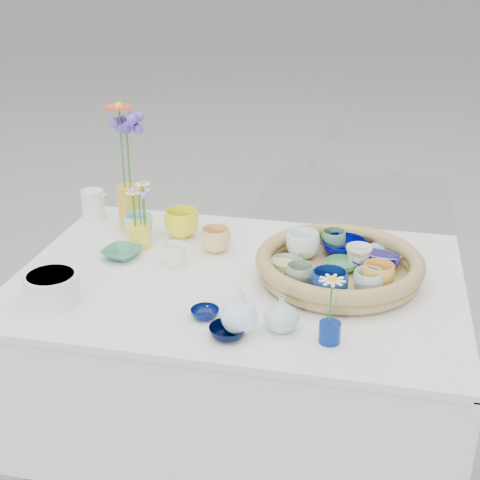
% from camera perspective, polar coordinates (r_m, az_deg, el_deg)
% --- Properties ---
extents(ground, '(80.00, 80.00, 0.00)m').
position_cam_1_polar(ground, '(2.36, -0.11, -19.80)').
color(ground, gray).
extents(display_table, '(1.26, 0.86, 0.77)m').
position_cam_1_polar(display_table, '(2.36, -0.11, -19.80)').
color(display_table, white).
rests_on(display_table, ground).
extents(wicker_tray, '(0.47, 0.47, 0.08)m').
position_cam_1_polar(wicker_tray, '(1.90, 8.46, -2.21)').
color(wicker_tray, olive).
rests_on(wicker_tray, display_table).
extents(tray_ceramic_0, '(0.17, 0.17, 0.04)m').
position_cam_1_polar(tray_ceramic_0, '(2.02, 8.84, -0.62)').
color(tray_ceramic_0, '#000466').
rests_on(tray_ceramic_0, wicker_tray).
extents(tray_ceramic_1, '(0.16, 0.16, 0.03)m').
position_cam_1_polar(tray_ceramic_1, '(1.95, 11.50, -1.93)').
color(tray_ceramic_1, '#171051').
rests_on(tray_ceramic_1, wicker_tray).
extents(tray_ceramic_2, '(0.11, 0.11, 0.07)m').
position_cam_1_polar(tray_ceramic_2, '(1.84, 11.72, -3.02)').
color(tray_ceramic_2, '#F8B446').
rests_on(tray_ceramic_2, wicker_tray).
extents(tray_ceramic_3, '(0.11, 0.11, 0.03)m').
position_cam_1_polar(tray_ceramic_3, '(1.92, 8.64, -2.17)').
color(tray_ceramic_3, '#4DA763').
rests_on(tray_ceramic_3, wicker_tray).
extents(tray_ceramic_4, '(0.09, 0.09, 0.06)m').
position_cam_1_polar(tray_ceramic_4, '(1.82, 5.13, -3.04)').
color(tray_ceramic_4, gray).
rests_on(tray_ceramic_4, wicker_tray).
extents(tray_ceramic_5, '(0.12, 0.12, 0.03)m').
position_cam_1_polar(tray_ceramic_5, '(1.91, 4.02, -2.11)').
color(tray_ceramic_5, '#98C2B5').
rests_on(tray_ceramic_5, wicker_tray).
extents(tray_ceramic_6, '(0.12, 0.12, 0.08)m').
position_cam_1_polar(tray_ceramic_6, '(1.98, 5.37, -0.41)').
color(tray_ceramic_6, white).
rests_on(tray_ceramic_6, wicker_tray).
extents(tray_ceramic_7, '(0.08, 0.08, 0.07)m').
position_cam_1_polar(tray_ceramic_7, '(1.93, 10.08, -1.46)').
color(tray_ceramic_7, white).
rests_on(tray_ceramic_7, wicker_tray).
extents(tray_ceramic_8, '(0.12, 0.12, 0.03)m').
position_cam_1_polar(tray_ceramic_8, '(2.01, 12.26, -1.23)').
color(tray_ceramic_8, '#A3D4E9').
rests_on(tray_ceramic_8, wicker_tray).
extents(tray_ceramic_9, '(0.11, 0.11, 0.08)m').
position_cam_1_polar(tray_ceramic_9, '(1.76, 7.62, -3.81)').
color(tray_ceramic_9, navy).
rests_on(tray_ceramic_9, wicker_tray).
extents(tray_ceramic_10, '(0.12, 0.12, 0.02)m').
position_cam_1_polar(tray_ceramic_10, '(1.89, 3.20, -2.48)').
color(tray_ceramic_10, '#E7B461').
rests_on(tray_ceramic_10, wicker_tray).
extents(tray_ceramic_11, '(0.09, 0.09, 0.06)m').
position_cam_1_polar(tray_ceramic_11, '(1.81, 10.88, -3.55)').
color(tray_ceramic_11, silver).
rests_on(tray_ceramic_11, wicker_tray).
extents(tray_ceramic_12, '(0.08, 0.08, 0.06)m').
position_cam_1_polar(tray_ceramic_12, '(2.04, 7.98, 0.02)').
color(tray_ceramic_12, '#548A5E').
rests_on(tray_ceramic_12, wicker_tray).
extents(loose_ceramic_0, '(0.14, 0.14, 0.09)m').
position_cam_1_polar(loose_ceramic_0, '(2.16, -5.00, 1.43)').
color(loose_ceramic_0, yellow).
rests_on(loose_ceramic_0, display_table).
extents(loose_ceramic_1, '(0.11, 0.11, 0.07)m').
position_cam_1_polar(loose_ceramic_1, '(2.05, -2.08, 0.04)').
color(loose_ceramic_1, '#ECBB6E').
rests_on(loose_ceramic_1, display_table).
extents(loose_ceramic_2, '(0.13, 0.13, 0.03)m').
position_cam_1_polar(loose_ceramic_2, '(2.05, -10.05, -1.11)').
color(loose_ceramic_2, '#378461').
rests_on(loose_ceramic_2, display_table).
extents(loose_ceramic_3, '(0.09, 0.09, 0.06)m').
position_cam_1_polar(loose_ceramic_3, '(1.98, -5.58, -1.24)').
color(loose_ceramic_3, white).
rests_on(loose_ceramic_3, display_table).
extents(loose_ceramic_4, '(0.09, 0.09, 0.02)m').
position_cam_1_polar(loose_ceramic_4, '(1.71, -3.01, -6.25)').
color(loose_ceramic_4, '#040E45').
rests_on(loose_ceramic_4, display_table).
extents(loose_ceramic_5, '(0.10, 0.10, 0.07)m').
position_cam_1_polar(loose_ceramic_5, '(2.18, -8.64, 1.27)').
color(loose_ceramic_5, '#ABDACF').
rests_on(loose_ceramic_5, display_table).
extents(loose_ceramic_6, '(0.10, 0.10, 0.03)m').
position_cam_1_polar(loose_ceramic_6, '(1.63, -1.06, -7.84)').
color(loose_ceramic_6, black).
rests_on(loose_ceramic_6, display_table).
extents(fluted_bowl, '(0.17, 0.17, 0.08)m').
position_cam_1_polar(fluted_bowl, '(1.84, -15.76, -3.94)').
color(fluted_bowl, white).
rests_on(fluted_bowl, display_table).
extents(bud_vase_paleblue, '(0.12, 0.12, 0.14)m').
position_cam_1_polar(bud_vase_paleblue, '(1.62, -0.07, -5.81)').
color(bud_vase_paleblue, '#CBEDFA').
rests_on(bud_vase_paleblue, display_table).
extents(bud_vase_seafoam, '(0.09, 0.09, 0.09)m').
position_cam_1_polar(bud_vase_seafoam, '(1.64, 3.57, -6.23)').
color(bud_vase_seafoam, '#A8C7BF').
rests_on(bud_vase_seafoam, display_table).
extents(bud_vase_cobalt, '(0.06, 0.06, 0.05)m').
position_cam_1_polar(bud_vase_cobalt, '(1.62, 7.66, -7.81)').
color(bud_vase_cobalt, navy).
rests_on(bud_vase_cobalt, display_table).
extents(single_daisy, '(0.08, 0.08, 0.13)m').
position_cam_1_polar(single_daisy, '(1.58, 7.76, -5.18)').
color(single_daisy, white).
rests_on(single_daisy, bud_vase_cobalt).
extents(tall_vase_yellow, '(0.08, 0.08, 0.14)m').
position_cam_1_polar(tall_vase_yellow, '(2.24, -9.40, 2.81)').
color(tall_vase_yellow, gold).
rests_on(tall_vase_yellow, display_table).
extents(gerbera, '(0.11, 0.11, 0.28)m').
position_cam_1_polar(gerbera, '(2.17, -10.05, 7.76)').
color(gerbera, '#FF4327').
rests_on(gerbera, tall_vase_yellow).
extents(hydrangea, '(0.08, 0.08, 0.29)m').
position_cam_1_polar(hydrangea, '(2.18, -9.52, 7.08)').
color(hydrangea, '#4F3097').
rests_on(hydrangea, tall_vase_yellow).
extents(white_pitcher, '(0.11, 0.08, 0.10)m').
position_cam_1_polar(white_pitcher, '(2.33, -12.42, 2.92)').
color(white_pitcher, white).
rests_on(white_pitcher, display_table).
extents(daisy_cup, '(0.09, 0.09, 0.07)m').
position_cam_1_polar(daisy_cup, '(2.10, -8.58, 0.33)').
color(daisy_cup, yellow).
rests_on(daisy_cup, display_table).
extents(daisy_posy, '(0.10, 0.10, 0.14)m').
position_cam_1_polar(daisy_posy, '(2.06, -8.51, 3.12)').
color(daisy_posy, white).
rests_on(daisy_posy, daisy_cup).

